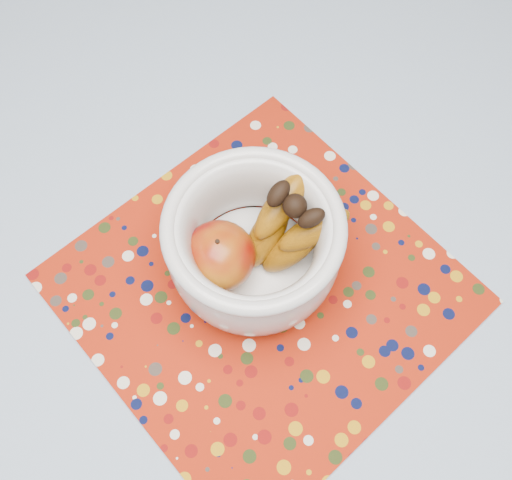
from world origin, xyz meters
TOP-DOWN VIEW (x-y plane):
  - table at (0.00, 0.00)m, footprint 1.20×1.20m
  - tablecloth at (0.00, 0.00)m, footprint 1.32×1.32m
  - placemat at (-0.04, 0.03)m, footprint 0.51×0.51m
  - fruit_bowl at (-0.05, 0.06)m, footprint 0.21×0.20m

SIDE VIEW (x-z plane):
  - table at x=0.00m, z-range 0.30..1.05m
  - tablecloth at x=0.00m, z-range 0.75..0.76m
  - placemat at x=-0.04m, z-range 0.76..0.76m
  - fruit_bowl at x=-0.05m, z-range 0.76..0.90m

